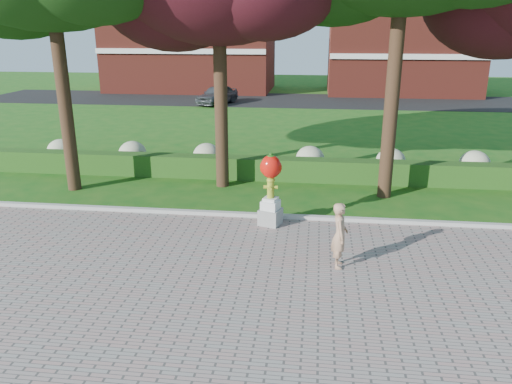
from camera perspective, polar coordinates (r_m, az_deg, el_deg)
ground at (r=11.82m, az=0.35°, el=-8.35°), size 100.00×100.00×0.00m
walkway at (r=8.46m, az=-3.05°, el=-20.35°), size 40.00×14.00×0.04m
curb at (r=14.52m, az=1.74°, el=-2.81°), size 40.00×0.18×0.15m
lawn_hedge at (r=18.21m, az=2.94°, el=2.65°), size 24.00×0.70×0.80m
hydrangea_row at (r=19.11m, az=4.89°, el=3.82°), size 20.10×1.10×0.99m
street at (r=38.88m, az=5.28°, el=10.38°), size 50.00×8.00×0.02m
building_left at (r=45.93m, az=-7.37°, el=15.88°), size 14.00×8.00×7.00m
building_right at (r=45.06m, az=16.27°, el=14.90°), size 12.00×8.00×6.40m
hydrant_sculpture at (r=13.70m, az=1.69°, el=0.54°), size 0.69×0.69×2.05m
woman at (r=11.52m, az=9.54°, el=-4.89°), size 0.39×0.58×1.55m
parked_car at (r=36.81m, az=-4.48°, el=11.03°), size 2.87×4.26×1.35m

